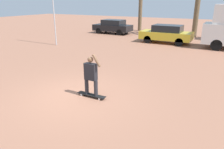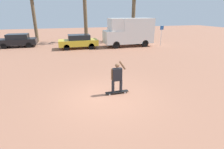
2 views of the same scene
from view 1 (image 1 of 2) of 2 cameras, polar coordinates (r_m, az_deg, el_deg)
name	(u,v)px [view 1 (image 1 of 2)]	position (r m, az deg, el deg)	size (l,w,h in m)	color
ground_plane	(76,96)	(8.20, -9.44, -5.60)	(80.00, 80.00, 0.00)	#A36B51
skateboard	(91,95)	(8.04, -5.38, -5.34)	(1.13, 0.22, 0.10)	black
person_skateboarder	(91,74)	(7.74, -5.57, 0.19)	(0.72, 0.22, 1.54)	#28282D
parked_car_yellow	(166,34)	(18.81, 14.01, 10.31)	(4.13, 1.81, 1.48)	black
parked_car_black	(113,26)	(23.77, 0.21, 12.46)	(4.01, 1.83, 1.45)	black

